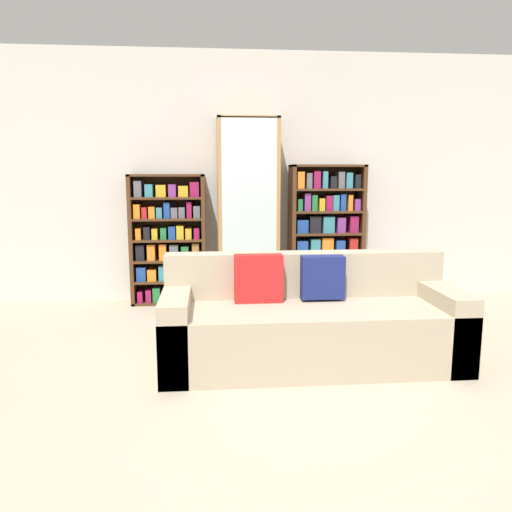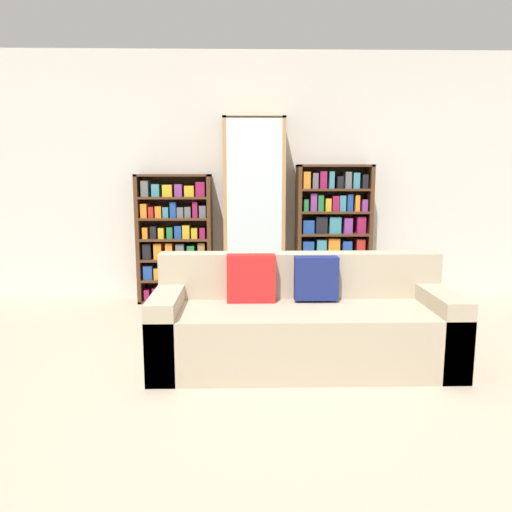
% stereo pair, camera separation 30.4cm
% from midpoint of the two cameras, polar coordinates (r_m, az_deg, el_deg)
% --- Properties ---
extents(ground_plane, '(16.00, 16.00, 0.00)m').
position_cam_midpoint_polar(ground_plane, '(3.24, 2.15, -16.11)').
color(ground_plane, tan).
extents(wall_back, '(6.75, 0.06, 2.70)m').
position_cam_midpoint_polar(wall_back, '(5.62, -1.31, 8.96)').
color(wall_back, beige).
rests_on(wall_back, ground).
extents(couch, '(2.17, 0.82, 0.80)m').
position_cam_midpoint_polar(couch, '(3.75, 3.85, -7.73)').
color(couch, tan).
rests_on(couch, ground).
extents(bookshelf_left, '(0.80, 0.32, 1.39)m').
position_cam_midpoint_polar(bookshelf_left, '(5.48, -11.52, 1.64)').
color(bookshelf_left, '#4C2D19').
rests_on(bookshelf_left, ground).
extents(display_cabinet, '(0.65, 0.36, 1.98)m').
position_cam_midpoint_polar(display_cabinet, '(5.40, -2.53, 5.06)').
color(display_cabinet, '#AD7F4C').
rests_on(display_cabinet, ground).
extents(bookshelf_right, '(0.81, 0.32, 1.49)m').
position_cam_midpoint_polar(bookshelf_right, '(5.55, 6.39, 2.52)').
color(bookshelf_right, '#4C2D19').
rests_on(bookshelf_right, ground).
extents(wine_bottle, '(0.08, 0.08, 0.34)m').
position_cam_midpoint_polar(wine_bottle, '(4.51, 6.25, -6.82)').
color(wine_bottle, '#192333').
rests_on(wine_bottle, ground).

